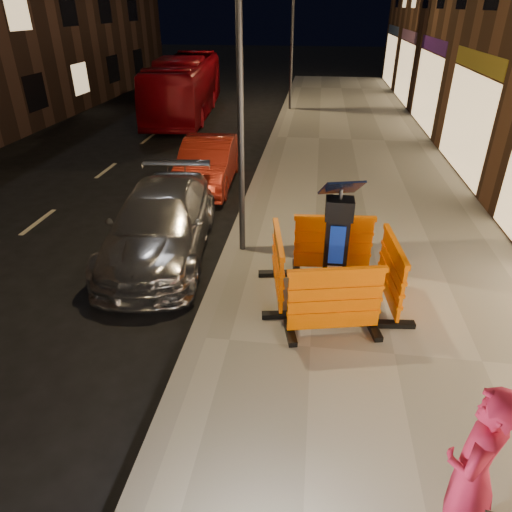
# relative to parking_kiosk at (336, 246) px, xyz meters

# --- Properties ---
(ground_plane) EXTENTS (120.00, 120.00, 0.00)m
(ground_plane) POSITION_rel_parking_kiosk_xyz_m (-2.09, -1.34, -1.20)
(ground_plane) COLOR black
(ground_plane) RESTS_ON ground
(sidewalk) EXTENTS (6.00, 60.00, 0.15)m
(sidewalk) POSITION_rel_parking_kiosk_xyz_m (0.91, -1.34, -1.12)
(sidewalk) COLOR gray
(sidewalk) RESTS_ON ground
(kerb) EXTENTS (0.30, 60.00, 0.15)m
(kerb) POSITION_rel_parking_kiosk_xyz_m (-2.09, -1.34, -1.12)
(kerb) COLOR slate
(kerb) RESTS_ON ground
(parking_kiosk) EXTENTS (0.74, 0.74, 2.10)m
(parking_kiosk) POSITION_rel_parking_kiosk_xyz_m (0.00, 0.00, 0.00)
(parking_kiosk) COLOR black
(parking_kiosk) RESTS_ON sidewalk
(barrier_front) EXTENTS (1.60, 0.93, 1.17)m
(barrier_front) POSITION_rel_parking_kiosk_xyz_m (0.00, -0.95, -0.46)
(barrier_front) COLOR #FE6A00
(barrier_front) RESTS_ON sidewalk
(barrier_back) EXTENTS (1.55, 0.74, 1.17)m
(barrier_back) POSITION_rel_parking_kiosk_xyz_m (0.00, 0.95, -0.46)
(barrier_back) COLOR #FE6A00
(barrier_back) RESTS_ON sidewalk
(barrier_kerbside) EXTENTS (0.86, 1.58, 1.17)m
(barrier_kerbside) POSITION_rel_parking_kiosk_xyz_m (-0.95, 0.00, -0.46)
(barrier_kerbside) COLOR #FE6A00
(barrier_kerbside) RESTS_ON sidewalk
(barrier_bldgside) EXTENTS (0.76, 1.55, 1.17)m
(barrier_bldgside) POSITION_rel_parking_kiosk_xyz_m (0.95, 0.00, -0.46)
(barrier_bldgside) COLOR #FE6A00
(barrier_bldgside) RESTS_ON sidewalk
(car_silver) EXTENTS (2.47, 4.97, 1.39)m
(car_silver) POSITION_rel_parking_kiosk_xyz_m (-3.53, 1.52, -1.20)
(car_silver) COLOR #A4A4A9
(car_silver) RESTS_ON ground
(car_red) EXTENTS (1.58, 4.12, 1.34)m
(car_red) POSITION_rel_parking_kiosk_xyz_m (-3.50, 5.80, -1.20)
(car_red) COLOR maroon
(car_red) RESTS_ON ground
(bus_doubledecker) EXTENTS (3.16, 9.69, 2.65)m
(bus_doubledecker) POSITION_rel_parking_kiosk_xyz_m (-6.66, 15.09, -1.20)
(bus_doubledecker) COLOR maroon
(bus_doubledecker) RESTS_ON ground
(man) EXTENTS (0.76, 0.84, 1.93)m
(man) POSITION_rel_parking_kiosk_xyz_m (1.09, -3.98, -0.09)
(man) COLOR #B11A3E
(man) RESTS_ON sidewalk
(street_lamp_mid) EXTENTS (0.12, 0.12, 6.00)m
(street_lamp_mid) POSITION_rel_parking_kiosk_xyz_m (-1.84, 1.66, 1.95)
(street_lamp_mid) COLOR #3F3F44
(street_lamp_mid) RESTS_ON sidewalk
(street_lamp_far) EXTENTS (0.12, 0.12, 6.00)m
(street_lamp_far) POSITION_rel_parking_kiosk_xyz_m (-1.84, 16.66, 1.95)
(street_lamp_far) COLOR #3F3F44
(street_lamp_far) RESTS_ON sidewalk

